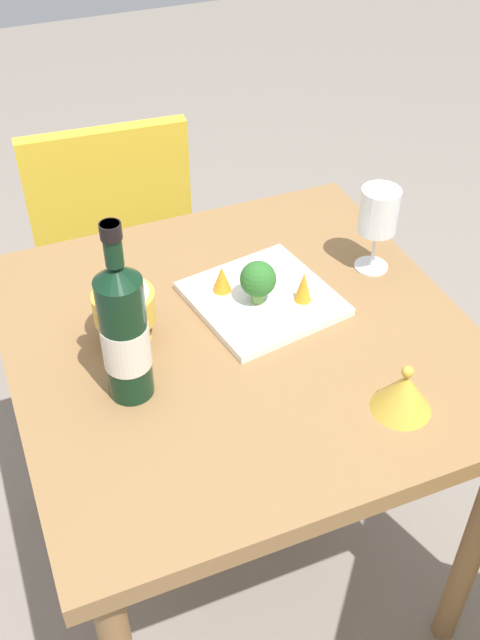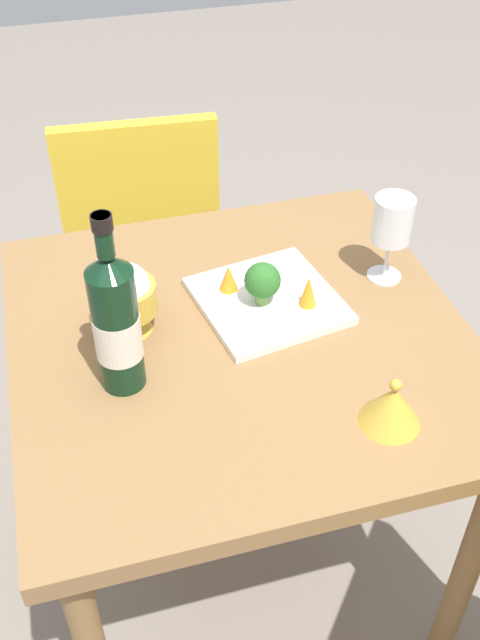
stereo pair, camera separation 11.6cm
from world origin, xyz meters
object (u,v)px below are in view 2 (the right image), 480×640
(rice_bowl, at_px, (126,297))
(wine_glass, at_px, (392,222))
(chair_near_window, at_px, (141,221))
(wine_bottle, at_px, (116,323))
(carrot_garnish_right, at_px, (228,278))
(serving_plate, at_px, (268,301))
(carrot_garnish_left, at_px, (308,291))
(rice_bowl_lid, at_px, (392,405))
(broccoli_floret, at_px, (263,281))

(rice_bowl, bearing_deg, wine_glass, -177.67)
(chair_near_window, bearing_deg, wine_bottle, -96.34)
(rice_bowl, bearing_deg, chair_near_window, -100.01)
(wine_glass, distance_m, carrot_garnish_right, 0.33)
(wine_bottle, height_order, serving_plate, wine_bottle)
(carrot_garnish_left, bearing_deg, chair_near_window, -73.09)
(chair_near_window, height_order, rice_bowl_lid, chair_near_window)
(carrot_garnish_right, bearing_deg, carrot_garnish_left, 146.82)
(chair_near_window, bearing_deg, broccoli_floret, -74.66)
(wine_glass, bearing_deg, serving_plate, 4.65)
(carrot_garnish_left, relative_size, carrot_garnish_right, 1.17)
(broccoli_floret, bearing_deg, rice_bowl_lid, 109.33)
(wine_bottle, relative_size, rice_bowl, 2.33)
(wine_bottle, xyz_separation_m, carrot_garnish_right, (-0.23, -0.18, -0.09))
(carrot_garnish_right, bearing_deg, rice_bowl_lid, 113.28)
(carrot_garnish_left, bearing_deg, serving_plate, -31.61)
(chair_near_window, bearing_deg, rice_bowl_lid, -71.95)
(wine_bottle, bearing_deg, wine_glass, -164.35)
(broccoli_floret, bearing_deg, rice_bowl, -2.42)
(rice_bowl, xyz_separation_m, carrot_garnish_right, (-0.20, -0.05, -0.03))
(wine_bottle, distance_m, rice_bowl_lid, 0.45)
(serving_plate, bearing_deg, wine_bottle, 24.13)
(carrot_garnish_left, height_order, carrot_garnish_right, carrot_garnish_left)
(wine_glass, bearing_deg, carrot_garnish_right, -4.50)
(carrot_garnish_left, bearing_deg, wine_glass, -161.87)
(chair_near_window, height_order, wine_glass, wine_glass)
(rice_bowl, distance_m, rice_bowl_lid, 0.50)
(chair_near_window, height_order, serving_plate, chair_near_window)
(wine_bottle, xyz_separation_m, wine_glass, (-0.54, -0.15, -0.00))
(wine_bottle, xyz_separation_m, rice_bowl_lid, (-0.39, 0.20, -0.09))
(chair_near_window, xyz_separation_m, wine_bottle, (0.15, 0.79, 0.33))
(chair_near_window, relative_size, wine_bottle, 2.57)
(broccoli_floret, relative_size, carrot_garnish_left, 1.34)
(chair_near_window, relative_size, carrot_garnish_left, 13.27)
(wine_glass, bearing_deg, broccoli_floret, 6.81)
(wine_glass, height_order, broccoli_floret, wine_glass)
(wine_glass, bearing_deg, carrot_garnish_left, 18.13)
(wine_glass, height_order, rice_bowl, wine_glass)
(wine_glass, xyz_separation_m, serving_plate, (0.25, 0.02, -0.12))
(carrot_garnish_left, bearing_deg, broccoli_floret, -19.76)
(rice_bowl_lid, xyz_separation_m, serving_plate, (0.10, -0.34, -0.03))
(rice_bowl, bearing_deg, wine_bottle, 77.21)
(wine_bottle, xyz_separation_m, rice_bowl, (-0.03, -0.13, -0.06))
(wine_glass, relative_size, rice_bowl, 1.26)
(carrot_garnish_left, distance_m, carrot_garnish_right, 0.16)
(rice_bowl, xyz_separation_m, serving_plate, (-0.27, -0.00, -0.07))
(wine_bottle, height_order, wine_glass, wine_bottle)
(wine_glass, xyz_separation_m, rice_bowl_lid, (0.15, 0.36, -0.09))
(rice_bowl_lid, bearing_deg, wine_glass, -112.81)
(carrot_garnish_right, bearing_deg, broccoli_floret, 131.65)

